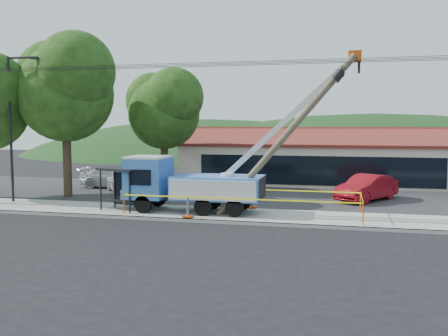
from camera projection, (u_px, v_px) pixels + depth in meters
name	position (u px, v px, depth m)	size (l,w,h in m)	color
ground	(211.00, 232.00, 22.81)	(120.00, 120.00, 0.00)	black
curb	(222.00, 222.00, 24.84)	(60.00, 0.25, 0.15)	#9C9C92
sidewalk	(230.00, 215.00, 26.68)	(60.00, 4.00, 0.15)	#9C9C92
parking_lot	(255.00, 195.00, 34.43)	(60.00, 12.00, 0.10)	#28282B
strip_mall	(320.00, 161.00, 41.08)	(22.50, 8.53, 4.67)	beige
streetlight	(13.00, 118.00, 30.36)	(2.13, 0.22, 9.00)	black
tree_west_near	(65.00, 84.00, 32.65)	(7.56, 6.72, 10.80)	#332316
tree_lot	(164.00, 106.00, 36.46)	(6.30, 5.60, 8.94)	#332316
hill_west	(209.00, 154.00, 79.56)	(78.40, 56.00, 28.00)	#183C16
hill_center	(372.00, 157.00, 73.79)	(89.60, 64.00, 32.00)	#183C16
utility_truck	(191.00, 182.00, 27.27)	(12.49, 4.04, 8.37)	black
leaning_pole	(290.00, 130.00, 25.17)	(7.13, 1.92, 8.34)	brown
bus_shelter	(124.00, 179.00, 27.80)	(2.77, 2.13, 2.37)	black
caution_tape	(244.00, 198.00, 26.86)	(12.35, 3.75, 1.08)	#D5430B
car_silver	(123.00, 193.00, 35.51)	(1.85, 4.59, 1.57)	#B7BABF
car_red	(366.00, 202.00, 31.52)	(1.74, 4.98, 1.64)	maroon
car_white	(115.00, 189.00, 37.92)	(2.13, 5.25, 1.52)	silver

